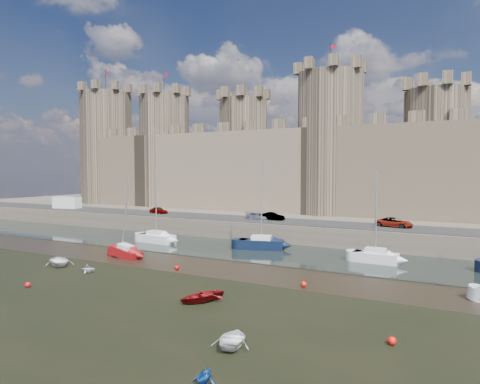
{
  "coord_description": "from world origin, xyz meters",
  "views": [
    {
      "loc": [
        22.22,
        -21.54,
        9.78
      ],
      "look_at": [
        -0.9,
        22.0,
        7.2
      ],
      "focal_mm": 32.0,
      "sensor_mm": 36.0,
      "label": 1
    }
  ],
  "objects_px": {
    "sailboat_0": "(156,237)",
    "sailboat_2": "(375,256)",
    "car_0": "(159,210)",
    "car_3": "(394,223)",
    "sailboat_1": "(261,243)",
    "van": "(67,203)",
    "car_1": "(272,217)",
    "sailboat_4": "(126,251)",
    "car_2": "(258,216)"
  },
  "relations": [
    {
      "from": "sailboat_4",
      "to": "van",
      "type": "bearing_deg",
      "value": 155.88
    },
    {
      "from": "van",
      "to": "sailboat_0",
      "type": "bearing_deg",
      "value": -30.45
    },
    {
      "from": "car_0",
      "to": "sailboat_0",
      "type": "height_order",
      "value": "sailboat_0"
    },
    {
      "from": "car_3",
      "to": "sailboat_2",
      "type": "bearing_deg",
      "value": -170.11
    },
    {
      "from": "sailboat_0",
      "to": "sailboat_2",
      "type": "distance_m",
      "value": 28.17
    },
    {
      "from": "car_3",
      "to": "sailboat_1",
      "type": "distance_m",
      "value": 17.0
    },
    {
      "from": "car_0",
      "to": "car_3",
      "type": "bearing_deg",
      "value": -77.04
    },
    {
      "from": "car_3",
      "to": "sailboat_1",
      "type": "xyz_separation_m",
      "value": [
        -14.05,
        -9.3,
        -2.29
      ]
    },
    {
      "from": "car_2",
      "to": "car_3",
      "type": "height_order",
      "value": "car_3"
    },
    {
      "from": "car_3",
      "to": "sailboat_0",
      "type": "distance_m",
      "value": 30.79
    },
    {
      "from": "van",
      "to": "sailboat_0",
      "type": "distance_m",
      "value": 31.35
    },
    {
      "from": "sailboat_1",
      "to": "van",
      "type": "bearing_deg",
      "value": 153.2
    },
    {
      "from": "van",
      "to": "car_0",
      "type": "bearing_deg",
      "value": -9.91
    },
    {
      "from": "car_0",
      "to": "sailboat_0",
      "type": "relative_size",
      "value": 0.35
    },
    {
      "from": "van",
      "to": "sailboat_2",
      "type": "bearing_deg",
      "value": -20.4
    },
    {
      "from": "car_2",
      "to": "sailboat_4",
      "type": "bearing_deg",
      "value": 172.56
    },
    {
      "from": "car_3",
      "to": "sailboat_2",
      "type": "height_order",
      "value": "sailboat_2"
    },
    {
      "from": "sailboat_0",
      "to": "sailboat_4",
      "type": "xyz_separation_m",
      "value": [
        3.12,
        -9.12,
        -0.08
      ]
    },
    {
      "from": "car_2",
      "to": "sailboat_0",
      "type": "bearing_deg",
      "value": 149.29
    },
    {
      "from": "car_1",
      "to": "sailboat_4",
      "type": "relative_size",
      "value": 0.39
    },
    {
      "from": "car_3",
      "to": "sailboat_1",
      "type": "bearing_deg",
      "value": 135.12
    },
    {
      "from": "van",
      "to": "sailboat_4",
      "type": "bearing_deg",
      "value": -41.96
    },
    {
      "from": "car_0",
      "to": "car_1",
      "type": "relative_size",
      "value": 0.97
    },
    {
      "from": "car_2",
      "to": "van",
      "type": "bearing_deg",
      "value": 101.62
    },
    {
      "from": "car_2",
      "to": "car_3",
      "type": "relative_size",
      "value": 0.82
    },
    {
      "from": "car_1",
      "to": "sailboat_0",
      "type": "height_order",
      "value": "sailboat_0"
    },
    {
      "from": "sailboat_0",
      "to": "sailboat_1",
      "type": "xyz_separation_m",
      "value": [
        14.43,
        2.17,
        0.06
      ]
    },
    {
      "from": "car_0",
      "to": "sailboat_1",
      "type": "distance_m",
      "value": 24.39
    },
    {
      "from": "car_2",
      "to": "sailboat_2",
      "type": "xyz_separation_m",
      "value": [
        18.47,
        -10.08,
        -2.25
      ]
    },
    {
      "from": "car_3",
      "to": "sailboat_4",
      "type": "distance_m",
      "value": 32.75
    },
    {
      "from": "car_0",
      "to": "car_3",
      "type": "height_order",
      "value": "car_3"
    },
    {
      "from": "sailboat_0",
      "to": "sailboat_1",
      "type": "distance_m",
      "value": 14.59
    },
    {
      "from": "sailboat_2",
      "to": "sailboat_4",
      "type": "distance_m",
      "value": 26.98
    },
    {
      "from": "car_0",
      "to": "sailboat_4",
      "type": "bearing_deg",
      "value": -138.3
    },
    {
      "from": "car_0",
      "to": "car_3",
      "type": "xyz_separation_m",
      "value": [
        36.75,
        0.68,
        0.04
      ]
    },
    {
      "from": "car_0",
      "to": "sailboat_2",
      "type": "distance_m",
      "value": 37.81
    },
    {
      "from": "sailboat_0",
      "to": "sailboat_2",
      "type": "height_order",
      "value": "sailboat_0"
    },
    {
      "from": "car_3",
      "to": "sailboat_4",
      "type": "xyz_separation_m",
      "value": [
        -25.36,
        -20.58,
        -2.43
      ]
    },
    {
      "from": "car_0",
      "to": "sailboat_0",
      "type": "xyz_separation_m",
      "value": [
        8.28,
        -10.78,
        -2.32
      ]
    },
    {
      "from": "sailboat_2",
      "to": "sailboat_4",
      "type": "height_order",
      "value": "sailboat_2"
    },
    {
      "from": "car_0",
      "to": "sailboat_1",
      "type": "height_order",
      "value": "sailboat_1"
    },
    {
      "from": "sailboat_0",
      "to": "sailboat_1",
      "type": "height_order",
      "value": "sailboat_1"
    },
    {
      "from": "car_1",
      "to": "sailboat_4",
      "type": "distance_m",
      "value": 22.15
    },
    {
      "from": "car_2",
      "to": "sailboat_4",
      "type": "relative_size",
      "value": 0.4
    },
    {
      "from": "sailboat_2",
      "to": "sailboat_4",
      "type": "xyz_separation_m",
      "value": [
        -25.04,
        -10.04,
        -0.09
      ]
    },
    {
      "from": "car_1",
      "to": "car_0",
      "type": "bearing_deg",
      "value": 87.89
    },
    {
      "from": "sailboat_4",
      "to": "sailboat_1",
      "type": "bearing_deg",
      "value": 51.64
    },
    {
      "from": "car_0",
      "to": "sailboat_2",
      "type": "height_order",
      "value": "sailboat_2"
    },
    {
      "from": "sailboat_4",
      "to": "car_0",
      "type": "bearing_deg",
      "value": 126.51
    },
    {
      "from": "sailboat_0",
      "to": "sailboat_4",
      "type": "bearing_deg",
      "value": -66.78
    }
  ]
}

